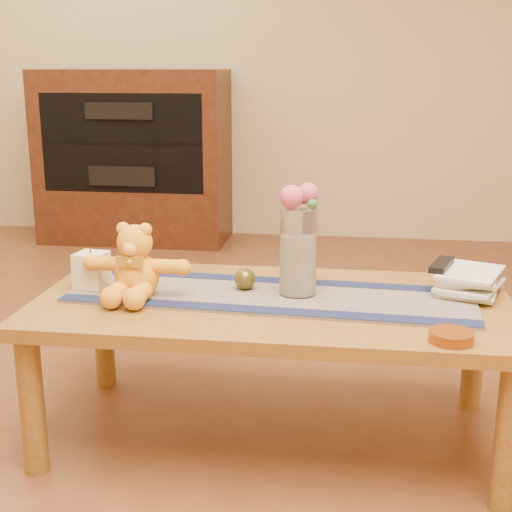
# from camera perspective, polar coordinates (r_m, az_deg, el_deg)

# --- Properties ---
(floor) EXTENTS (5.50, 5.50, 0.00)m
(floor) POSITION_cam_1_polar(r_m,az_deg,el_deg) (2.30, 1.27, -14.17)
(floor) COLOR #5C321A
(floor) RESTS_ON ground
(wall_back) EXTENTS (5.50, 0.00, 5.50)m
(wall_back) POSITION_cam_1_polar(r_m,az_deg,el_deg) (4.75, 5.51, 17.67)
(wall_back) COLOR tan
(wall_back) RESTS_ON floor
(coffee_table_top) EXTENTS (1.40, 0.70, 0.04)m
(coffee_table_top) POSITION_cam_1_polar(r_m,az_deg,el_deg) (2.12, 1.34, -3.97)
(coffee_table_top) COLOR brown
(coffee_table_top) RESTS_ON floor
(table_leg_fl) EXTENTS (0.07, 0.07, 0.41)m
(table_leg_fl) POSITION_cam_1_polar(r_m,az_deg,el_deg) (2.12, -17.50, -11.29)
(table_leg_fl) COLOR brown
(table_leg_fl) RESTS_ON floor
(table_leg_fr) EXTENTS (0.07, 0.07, 0.41)m
(table_leg_fr) POSITION_cam_1_polar(r_m,az_deg,el_deg) (1.97, 19.56, -13.51)
(table_leg_fr) COLOR brown
(table_leg_fr) RESTS_ON floor
(table_leg_bl) EXTENTS (0.07, 0.07, 0.41)m
(table_leg_bl) POSITION_cam_1_polar(r_m,az_deg,el_deg) (2.61, -12.09, -5.88)
(table_leg_bl) COLOR brown
(table_leg_bl) RESTS_ON floor
(table_leg_br) EXTENTS (0.07, 0.07, 0.41)m
(table_leg_br) POSITION_cam_1_polar(r_m,az_deg,el_deg) (2.49, 17.03, -7.22)
(table_leg_br) COLOR brown
(table_leg_br) RESTS_ON floor
(persian_runner) EXTENTS (1.22, 0.41, 0.01)m
(persian_runner) POSITION_cam_1_polar(r_m,az_deg,el_deg) (2.13, 1.14, -3.19)
(persian_runner) COLOR #1C1742
(persian_runner) RESTS_ON coffee_table_top
(runner_border_near) EXTENTS (1.20, 0.12, 0.00)m
(runner_border_near) POSITION_cam_1_polar(r_m,az_deg,el_deg) (1.99, 0.42, -4.32)
(runner_border_near) COLOR #151D41
(runner_border_near) RESTS_ON persian_runner
(runner_border_far) EXTENTS (1.20, 0.12, 0.00)m
(runner_border_far) POSITION_cam_1_polar(r_m,az_deg,el_deg) (2.27, 1.78, -1.95)
(runner_border_far) COLOR #151D41
(runner_border_far) RESTS_ON persian_runner
(teddy_bear) EXTENTS (0.32, 0.27, 0.21)m
(teddy_bear) POSITION_cam_1_polar(r_m,az_deg,el_deg) (2.13, -9.57, -0.40)
(teddy_bear) COLOR orange
(teddy_bear) RESTS_ON persian_runner
(pillar_candle) EXTENTS (0.10, 0.10, 0.11)m
(pillar_candle) POSITION_cam_1_polar(r_m,az_deg,el_deg) (2.25, -13.01, -1.07)
(pillar_candle) COLOR beige
(pillar_candle) RESTS_ON persian_runner
(candle_wick) EXTENTS (0.00, 0.00, 0.01)m
(candle_wick) POSITION_cam_1_polar(r_m,az_deg,el_deg) (2.23, -13.09, 0.39)
(candle_wick) COLOR black
(candle_wick) RESTS_ON pillar_candle
(glass_vase) EXTENTS (0.11, 0.11, 0.26)m
(glass_vase) POSITION_cam_1_polar(r_m,az_deg,el_deg) (2.10, 3.40, 0.34)
(glass_vase) COLOR silver
(glass_vase) RESTS_ON persian_runner
(potpourri_fill) EXTENTS (0.09, 0.09, 0.18)m
(potpourri_fill) POSITION_cam_1_polar(r_m,az_deg,el_deg) (2.11, 3.38, -0.68)
(potpourri_fill) COLOR beige
(potpourri_fill) RESTS_ON glass_vase
(rose_left) EXTENTS (0.07, 0.07, 0.07)m
(rose_left) POSITION_cam_1_polar(r_m,az_deg,el_deg) (2.06, 2.89, 4.74)
(rose_left) COLOR #CA4767
(rose_left) RESTS_ON glass_vase
(rose_right) EXTENTS (0.06, 0.06, 0.06)m
(rose_right) POSITION_cam_1_polar(r_m,az_deg,el_deg) (2.07, 4.18, 5.05)
(rose_right) COLOR #CA4767
(rose_right) RESTS_ON glass_vase
(blue_flower_back) EXTENTS (0.04, 0.04, 0.04)m
(blue_flower_back) POSITION_cam_1_polar(r_m,az_deg,el_deg) (2.10, 3.82, 4.74)
(blue_flower_back) COLOR #4C58A5
(blue_flower_back) RESTS_ON glass_vase
(blue_flower_side) EXTENTS (0.04, 0.04, 0.04)m
(blue_flower_side) POSITION_cam_1_polar(r_m,az_deg,el_deg) (2.09, 2.69, 4.49)
(blue_flower_side) COLOR #4C58A5
(blue_flower_side) RESTS_ON glass_vase
(leaf_sprig) EXTENTS (0.03, 0.03, 0.03)m
(leaf_sprig) POSITION_cam_1_polar(r_m,az_deg,el_deg) (2.05, 4.53, 4.17)
(leaf_sprig) COLOR #33662D
(leaf_sprig) RESTS_ON glass_vase
(bronze_ball) EXTENTS (0.07, 0.07, 0.07)m
(bronze_ball) POSITION_cam_1_polar(r_m,az_deg,el_deg) (2.17, -0.90, -1.84)
(bronze_ball) COLOR #4C4819
(bronze_ball) RESTS_ON persian_runner
(book_bottom) EXTENTS (0.22, 0.26, 0.02)m
(book_bottom) POSITION_cam_1_polar(r_m,az_deg,el_deg) (2.26, 14.56, -2.43)
(book_bottom) COLOR beige
(book_bottom) RESTS_ON coffee_table_top
(book_lower) EXTENTS (0.24, 0.27, 0.02)m
(book_lower) POSITION_cam_1_polar(r_m,az_deg,el_deg) (2.25, 14.70, -2.02)
(book_lower) COLOR beige
(book_lower) RESTS_ON book_bottom
(book_upper) EXTENTS (0.21, 0.25, 0.02)m
(book_upper) POSITION_cam_1_polar(r_m,az_deg,el_deg) (2.25, 14.49, -1.47)
(book_upper) COLOR beige
(book_upper) RESTS_ON book_lower
(book_top) EXTENTS (0.23, 0.27, 0.02)m
(book_top) POSITION_cam_1_polar(r_m,az_deg,el_deg) (2.24, 14.74, -1.07)
(book_top) COLOR beige
(book_top) RESTS_ON book_upper
(tv_remote) EXTENTS (0.09, 0.17, 0.02)m
(tv_remote) POSITION_cam_1_polar(r_m,az_deg,el_deg) (2.23, 14.63, -0.68)
(tv_remote) COLOR black
(tv_remote) RESTS_ON book_top
(amber_dish) EXTENTS (0.11, 0.11, 0.03)m
(amber_dish) POSITION_cam_1_polar(r_m,az_deg,el_deg) (1.85, 15.36, -6.25)
(amber_dish) COLOR #BF5914
(amber_dish) RESTS_ON coffee_table_top
(media_cabinet) EXTENTS (1.20, 0.50, 1.10)m
(media_cabinet) POSITION_cam_1_polar(r_m,az_deg,el_deg) (4.73, -9.72, 7.83)
(media_cabinet) COLOR black
(media_cabinet) RESTS_ON floor
(cabinet_cavity) EXTENTS (1.02, 0.03, 0.61)m
(cabinet_cavity) POSITION_cam_1_polar(r_m,az_deg,el_deg) (4.50, -10.69, 8.84)
(cabinet_cavity) COLOR black
(cabinet_cavity) RESTS_ON media_cabinet
(cabinet_shelf) EXTENTS (1.02, 0.20, 0.02)m
(cabinet_shelf) POSITION_cam_1_polar(r_m,az_deg,el_deg) (4.58, -10.35, 8.96)
(cabinet_shelf) COLOR black
(cabinet_shelf) RESTS_ON media_cabinet
(stereo_upper) EXTENTS (0.42, 0.28, 0.10)m
(stereo_upper) POSITION_cam_1_polar(r_m,az_deg,el_deg) (4.58, -10.39, 11.45)
(stereo_upper) COLOR black
(stereo_upper) RESTS_ON media_cabinet
(stereo_lower) EXTENTS (0.42, 0.28, 0.12)m
(stereo_lower) POSITION_cam_1_polar(r_m,az_deg,el_deg) (4.62, -10.16, 6.54)
(stereo_lower) COLOR black
(stereo_lower) RESTS_ON media_cabinet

